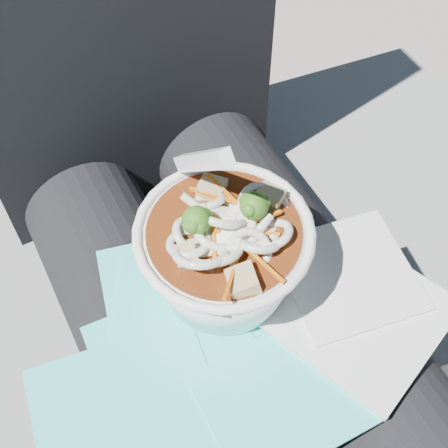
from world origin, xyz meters
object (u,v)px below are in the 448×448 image
stone_ledge (187,331)px  lap (235,328)px  plastic_bag (206,343)px  udon_bowl (224,251)px  person_body (196,248)px

stone_ledge → lap: size_ratio=2.08×
plastic_bag → udon_bowl: size_ratio=1.91×
person_body → udon_bowl: person_body is taller
stone_ledge → person_body: person_body is taller
stone_ledge → udon_bowl: bearing=-93.0°
lap → udon_bowl: size_ratio=2.48×
person_body → lap: bearing=-90.0°
lap → udon_bowl: udon_bowl is taller
udon_bowl → stone_ledge: bearing=87.0°
lap → person_body: bearing=90.0°
lap → plastic_bag: 0.10m
lap → plastic_bag: size_ratio=1.30×
lap → plastic_bag: plastic_bag is taller
udon_bowl → plastic_bag: bearing=-133.2°
plastic_bag → udon_bowl: udon_bowl is taller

